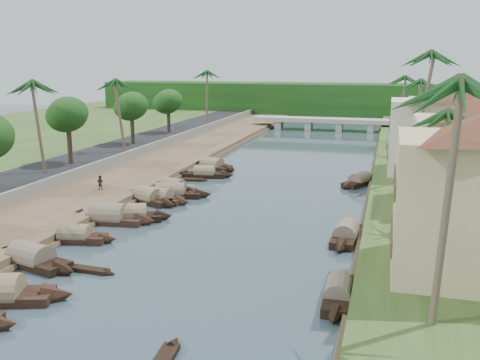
# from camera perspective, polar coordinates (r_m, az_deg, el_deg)

# --- Properties ---
(ground) EXTENTS (220.00, 220.00, 0.00)m
(ground) POSITION_cam_1_polar(r_m,az_deg,el_deg) (38.52, -4.22, -7.72)
(ground) COLOR #33444D
(ground) RESTS_ON ground
(left_bank) EXTENTS (10.00, 180.00, 0.80)m
(left_bank) POSITION_cam_1_polar(r_m,az_deg,el_deg) (62.33, -11.86, 0.31)
(left_bank) COLOR brown
(left_bank) RESTS_ON ground
(right_bank) EXTENTS (16.00, 180.00, 1.20)m
(right_bank) POSITION_cam_1_polar(r_m,az_deg,el_deg) (55.81, 21.99, -1.56)
(right_bank) COLOR #2B441B
(right_bank) RESTS_ON ground
(road) EXTENTS (8.00, 180.00, 1.40)m
(road) POSITION_cam_1_polar(r_m,az_deg,el_deg) (66.58, -18.38, 0.97)
(road) COLOR black
(road) RESTS_ON ground
(retaining_wall) EXTENTS (0.40, 180.00, 1.10)m
(retaining_wall) POSITION_cam_1_polar(r_m,az_deg,el_deg) (64.17, -15.23, 1.35)
(retaining_wall) COLOR slate
(retaining_wall) RESTS_ON left_bank
(treeline) EXTENTS (120.00, 14.00, 8.00)m
(treeline) POSITION_cam_1_polar(r_m,az_deg,el_deg) (134.84, 10.45, 8.37)
(treeline) COLOR #153A10
(treeline) RESTS_ON ground
(bridge) EXTENTS (28.00, 4.00, 2.40)m
(bridge) POSITION_cam_1_polar(r_m,az_deg,el_deg) (107.30, 8.97, 6.18)
(bridge) COLOR #A2A298
(bridge) RESTS_ON ground
(building_far) EXTENTS (15.59, 15.59, 10.20)m
(building_far) POSITION_cam_1_polar(r_m,az_deg,el_deg) (62.67, 21.67, 5.31)
(building_far) COLOR silver
(building_far) RESTS_ON right_bank
(building_distant) EXTENTS (12.62, 12.62, 9.20)m
(building_distant) POSITION_cam_1_polar(r_m,az_deg,el_deg) (82.63, 20.99, 6.55)
(building_distant) COLOR beige
(building_distant) RESTS_ON right_bank
(sampan_3) EXTENTS (8.46, 3.77, 2.23)m
(sampan_3) POSITION_cam_1_polar(r_m,az_deg,el_deg) (38.61, -21.36, -7.88)
(sampan_3) COLOR black
(sampan_3) RESTS_ON ground
(sampan_4) EXTENTS (6.68, 2.52, 1.91)m
(sampan_4) POSITION_cam_1_polar(r_m,az_deg,el_deg) (42.32, -17.17, -5.80)
(sampan_4) COLOR black
(sampan_4) RESTS_ON ground
(sampan_5) EXTENTS (6.85, 4.26, 2.17)m
(sampan_5) POSITION_cam_1_polar(r_m,az_deg,el_deg) (46.52, -11.35, -3.81)
(sampan_5) COLOR black
(sampan_5) RESTS_ON ground
(sampan_6) EXTENTS (8.65, 2.70, 2.50)m
(sampan_6) POSITION_cam_1_polar(r_m,az_deg,el_deg) (46.56, -13.83, -3.91)
(sampan_6) COLOR black
(sampan_6) RESTS_ON ground
(sampan_7) EXTENTS (7.90, 4.93, 2.14)m
(sampan_7) POSITION_cam_1_polar(r_m,az_deg,el_deg) (52.41, -9.80, -1.90)
(sampan_7) COLOR black
(sampan_7) RESTS_ON ground
(sampan_8) EXTENTS (6.62, 2.32, 2.04)m
(sampan_8) POSITION_cam_1_polar(r_m,az_deg,el_deg) (52.11, -8.56, -1.94)
(sampan_8) COLOR black
(sampan_8) RESTS_ON ground
(sampan_9) EXTENTS (8.61, 3.45, 2.15)m
(sampan_9) POSITION_cam_1_polar(r_m,az_deg,el_deg) (54.00, -7.41, -1.39)
(sampan_9) COLOR black
(sampan_9) RESTS_ON ground
(sampan_10) EXTENTS (7.27, 3.64, 2.01)m
(sampan_10) POSITION_cam_1_polar(r_m,az_deg,el_deg) (56.29, -7.18, -0.82)
(sampan_10) COLOR black
(sampan_10) RESTS_ON ground
(sampan_11) EXTENTS (7.06, 2.78, 2.02)m
(sampan_11) POSITION_cam_1_polar(r_m,az_deg,el_deg) (62.83, -3.81, 0.66)
(sampan_11) COLOR black
(sampan_11) RESTS_ON ground
(sampan_12) EXTENTS (7.26, 4.29, 1.82)m
(sampan_12) POSITION_cam_1_polar(r_m,az_deg,el_deg) (68.56, -2.86, 1.67)
(sampan_12) COLOR black
(sampan_12) RESTS_ON ground
(sampan_13) EXTENTS (7.49, 3.73, 2.05)m
(sampan_13) POSITION_cam_1_polar(r_m,az_deg,el_deg) (67.13, -3.07, 1.44)
(sampan_13) COLOR black
(sampan_13) RESTS_ON ground
(sampan_14) EXTENTS (1.62, 7.30, 1.82)m
(sampan_14) POSITION_cam_1_polar(r_m,az_deg,el_deg) (31.61, 10.43, -11.79)
(sampan_14) COLOR black
(sampan_14) RESTS_ON ground
(sampan_15) EXTENTS (2.02, 7.65, 2.06)m
(sampan_15) POSITION_cam_1_polar(r_m,az_deg,el_deg) (41.74, 11.23, -5.72)
(sampan_15) COLOR black
(sampan_15) RESTS_ON ground
(sampan_16) EXTENTS (4.66, 7.50, 1.91)m
(sampan_16) POSITION_cam_1_polar(r_m,az_deg,el_deg) (60.44, 12.69, -0.11)
(sampan_16) COLOR black
(sampan_16) RESTS_ON ground
(canoe_1) EXTENTS (4.34, 0.92, 0.70)m
(canoe_1) POSITION_cam_1_polar(r_m,az_deg,el_deg) (36.49, -16.05, -9.21)
(canoe_1) COLOR black
(canoe_1) RESTS_ON ground
(canoe_2) EXTENTS (5.53, 1.71, 0.80)m
(canoe_2) POSITION_cam_1_polar(r_m,az_deg,el_deg) (61.27, -5.91, 0.02)
(canoe_2) COLOR black
(canoe_2) RESTS_ON ground
(palm_0) EXTENTS (3.20, 3.20, 12.85)m
(palm_0) POSITION_cam_1_polar(r_m,az_deg,el_deg) (24.90, 21.85, 9.11)
(palm_0) COLOR brown
(palm_0) RESTS_ON ground
(palm_1) EXTENTS (3.20, 3.20, 10.13)m
(palm_1) POSITION_cam_1_polar(r_m,az_deg,el_deg) (40.81, 20.75, 6.50)
(palm_1) COLOR brown
(palm_1) RESTS_ON ground
(palm_2) EXTENTS (3.20, 3.20, 14.47)m
(palm_2) POSITION_cam_1_polar(r_m,az_deg,el_deg) (56.52, 18.72, 12.37)
(palm_2) COLOR brown
(palm_2) RESTS_ON ground
(palm_3) EXTENTS (3.20, 3.20, 11.22)m
(palm_3) POSITION_cam_1_polar(r_m,az_deg,el_deg) (73.98, 18.70, 9.82)
(palm_3) COLOR brown
(palm_3) RESTS_ON ground
(palm_5) EXTENTS (3.20, 3.20, 11.30)m
(palm_5) POSITION_cam_1_polar(r_m,az_deg,el_deg) (61.66, -20.87, 9.50)
(palm_5) COLOR brown
(palm_5) RESTS_ON ground
(palm_6) EXTENTS (3.20, 3.20, 10.98)m
(palm_6) POSITION_cam_1_polar(r_m,az_deg,el_deg) (73.09, -12.65, 10.13)
(palm_6) COLOR brown
(palm_6) RESTS_ON ground
(palm_7) EXTENTS (3.20, 3.20, 11.31)m
(palm_7) POSITION_cam_1_polar(r_m,az_deg,el_deg) (88.22, 16.96, 10.33)
(palm_7) COLOR brown
(palm_7) RESTS_ON ground
(palm_8) EXTENTS (3.20, 3.20, 11.64)m
(palm_8) POSITION_cam_1_polar(r_m,az_deg,el_deg) (100.06, -3.62, 11.33)
(palm_8) COLOR brown
(palm_8) RESTS_ON ground
(tree_3) EXTENTS (4.60, 4.60, 7.71)m
(tree_3) POSITION_cam_1_polar(r_m,az_deg,el_deg) (66.24, -17.91, 6.55)
(tree_3) COLOR #423625
(tree_3) RESTS_ON ground
(tree_4) EXTENTS (4.61, 4.61, 7.39)m
(tree_4) POSITION_cam_1_polar(r_m,az_deg,el_deg) (80.23, -11.50, 7.63)
(tree_4) COLOR #423625
(tree_4) RESTS_ON ground
(tree_5) EXTENTS (4.59, 4.59, 7.13)m
(tree_5) POSITION_cam_1_polar(r_m,az_deg,el_deg) (92.40, -7.68, 8.23)
(tree_5) COLOR #423625
(tree_5) RESTS_ON ground
(person_far) EXTENTS (0.70, 0.55, 1.42)m
(person_far) POSITION_cam_1_polar(r_m,az_deg,el_deg) (55.08, -14.70, -0.25)
(person_far) COLOR #322C23
(person_far) RESTS_ON left_bank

